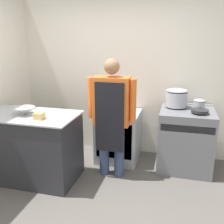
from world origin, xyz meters
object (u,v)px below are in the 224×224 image
Objects in this scene: fridge_unit at (119,136)px; sauce_pot at (199,103)px; stock_pot at (176,97)px; mixing_bowl at (24,111)px; plastic_tub at (39,116)px; stove at (185,140)px; saute_pan at (200,111)px; person_cook at (112,112)px.

sauce_pot is (1.19, 0.08, 0.60)m from fridge_unit.
sauce_pot is (0.33, 0.00, -0.07)m from stock_pot.
mixing_bowl reaches higher than plastic_tub.
stove is 3.91× the size of saute_pan.
plastic_tub is at bearing -150.93° from sauce_pot.
fridge_unit is at bearing -176.28° from sauce_pot.
person_cook reaches higher than stock_pot.
fridge_unit is at bearing 39.58° from mixing_bowl.
mixing_bowl is 2.48m from sauce_pot.
fridge_unit is 3.30× the size of saute_pan.
person_cook is 9.73× the size of sauce_pot.
stock_pot is (0.86, 0.08, 0.67)m from fridge_unit.
stove reaches higher than fridge_unit.
person_cook is (0.02, -0.54, 0.56)m from fridge_unit.
stove is 1.23m from person_cook.
saute_pan is at bearing -38.44° from stove.
sauce_pot is at bearing 38.95° from stove.
saute_pan is at bearing -37.01° from stock_pot.
mixing_bowl is 2.18m from stock_pot.
plastic_tub is at bearing -23.87° from mixing_bowl.
stove is at bearing -2.63° from fridge_unit.
stove is 2.95× the size of stock_pot.
sauce_pot reaches higher than plastic_tub.
stock_pot is (1.95, 0.98, 0.08)m from mixing_bowl.
stock_pot is 0.43m from saute_pan.
sauce_pot is at bearing 27.69° from person_cook.
sauce_pot is (1.17, 0.62, 0.04)m from person_cook.
fridge_unit is 0.78m from person_cook.
saute_pan reaches higher than stove.
sauce_pot is (1.99, 1.11, 0.01)m from plastic_tub.
person_cook is 0.95m from plastic_tub.
stock_pot is (-0.17, 0.13, 0.61)m from stove.
fridge_unit is at bearing 171.86° from saute_pan.
stove is at bearing 25.72° from person_cook.
person_cook is 5.81× the size of mixing_bowl.
fridge_unit is 6.85× the size of plastic_tub.
person_cook reaches higher than sauce_pot.
fridge_unit is 1.33m from saute_pan.
fridge_unit is at bearing 177.37° from stove.
mixing_bowl reaches higher than stove.
stock_pot is at bearing 142.99° from saute_pan.
mixing_bowl reaches higher than fridge_unit.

